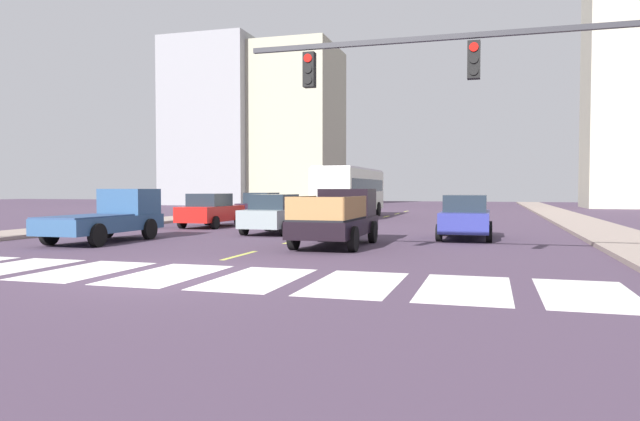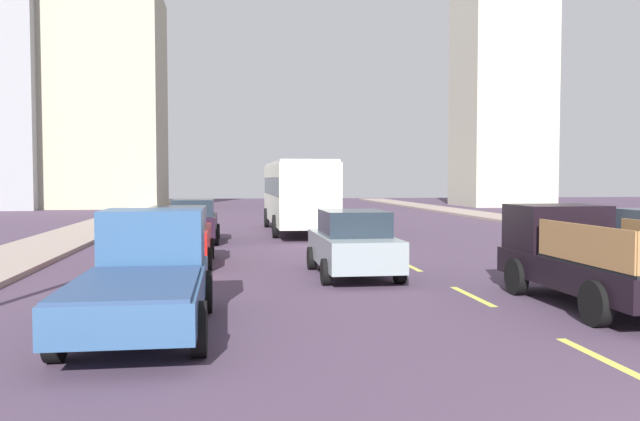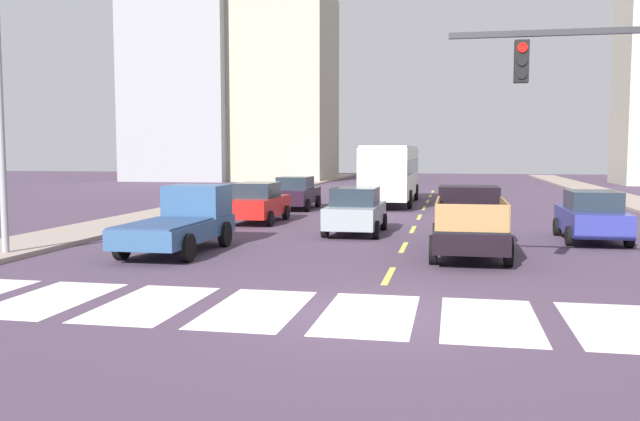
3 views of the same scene
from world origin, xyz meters
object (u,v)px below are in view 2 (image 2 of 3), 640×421
(city_bus, at_px, (297,191))
(sedan_far, at_px, (194,221))
(sedan_near_right, at_px, (353,243))
(pickup_stakebed, at_px, (587,258))
(sedan_mid, at_px, (179,235))
(pickup_dark, at_px, (146,273))

(city_bus, height_order, sedan_far, city_bus)
(city_bus, distance_m, sedan_far, 6.47)
(city_bus, bearing_deg, sedan_near_right, -88.21)
(pickup_stakebed, xyz_separation_m, sedan_near_right, (-4.01, 4.30, -0.08))
(sedan_near_right, relative_size, sedan_mid, 1.00)
(pickup_dark, distance_m, city_bus, 20.02)
(sedan_far, bearing_deg, city_bus, 45.87)
(sedan_far, bearing_deg, pickup_dark, -87.95)
(pickup_stakebed, relative_size, city_bus, 0.48)
(pickup_stakebed, relative_size, pickup_dark, 1.00)
(sedan_mid, bearing_deg, sedan_far, 87.79)
(city_bus, height_order, sedan_near_right, city_bus)
(pickup_dark, bearing_deg, pickup_stakebed, 7.36)
(sedan_far, bearing_deg, sedan_mid, -88.61)
(sedan_far, bearing_deg, sedan_near_right, -62.83)
(pickup_stakebed, height_order, pickup_dark, same)
(pickup_stakebed, xyz_separation_m, pickup_dark, (-8.62, -0.91, -0.02))
(city_bus, height_order, sedan_mid, city_bus)
(sedan_near_right, bearing_deg, pickup_dark, -133.28)
(pickup_dark, height_order, city_bus, city_bus)
(city_bus, bearing_deg, sedan_far, -134.37)
(pickup_dark, distance_m, sedan_far, 15.04)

